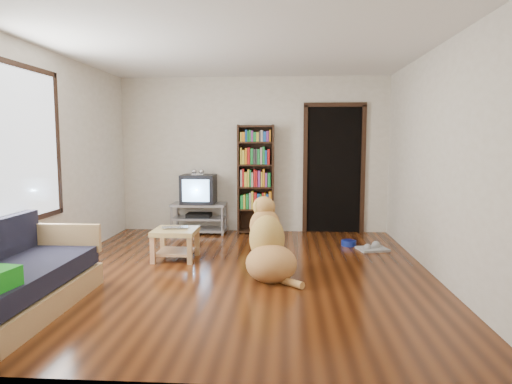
# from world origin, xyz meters

# --- Properties ---
(ground) EXTENTS (5.00, 5.00, 0.00)m
(ground) POSITION_xyz_m (0.00, 0.00, 0.00)
(ground) COLOR #56270E
(ground) RESTS_ON ground
(ceiling) EXTENTS (5.00, 5.00, 0.00)m
(ceiling) POSITION_xyz_m (0.00, 0.00, 2.60)
(ceiling) COLOR white
(ceiling) RESTS_ON ground
(wall_back) EXTENTS (4.50, 0.00, 4.50)m
(wall_back) POSITION_xyz_m (0.00, 2.50, 1.30)
(wall_back) COLOR silver
(wall_back) RESTS_ON ground
(wall_front) EXTENTS (4.50, 0.00, 4.50)m
(wall_front) POSITION_xyz_m (0.00, -2.50, 1.30)
(wall_front) COLOR silver
(wall_front) RESTS_ON ground
(wall_left) EXTENTS (0.00, 5.00, 5.00)m
(wall_left) POSITION_xyz_m (-2.25, 0.00, 1.30)
(wall_left) COLOR silver
(wall_left) RESTS_ON ground
(wall_right) EXTENTS (0.00, 5.00, 5.00)m
(wall_right) POSITION_xyz_m (2.25, 0.00, 1.30)
(wall_right) COLOR silver
(wall_right) RESTS_ON ground
(laptop) EXTENTS (0.38, 0.28, 0.03)m
(laptop) POSITION_xyz_m (-0.88, 0.49, 0.41)
(laptop) COLOR #B6B7BB
(laptop) RESTS_ON coffee_table
(dog_bowl) EXTENTS (0.22, 0.22, 0.08)m
(dog_bowl) POSITION_xyz_m (1.48, 1.45, 0.04)
(dog_bowl) COLOR navy
(dog_bowl) RESTS_ON ground
(grey_rag) EXTENTS (0.47, 0.41, 0.03)m
(grey_rag) POSITION_xyz_m (1.78, 1.20, 0.01)
(grey_rag) COLOR #A7A7A7
(grey_rag) RESTS_ON ground
(window) EXTENTS (0.03, 1.46, 1.70)m
(window) POSITION_xyz_m (-2.23, -0.50, 1.50)
(window) COLOR white
(window) RESTS_ON wall_left
(doorway) EXTENTS (1.03, 0.05, 2.19)m
(doorway) POSITION_xyz_m (1.35, 2.48, 1.12)
(doorway) COLOR black
(doorway) RESTS_ON wall_back
(tv_stand) EXTENTS (0.90, 0.45, 0.50)m
(tv_stand) POSITION_xyz_m (-0.90, 2.25, 0.27)
(tv_stand) COLOR #99999E
(tv_stand) RESTS_ON ground
(crt_tv) EXTENTS (0.55, 0.52, 0.58)m
(crt_tv) POSITION_xyz_m (-0.90, 2.27, 0.74)
(crt_tv) COLOR black
(crt_tv) RESTS_ON tv_stand
(bookshelf) EXTENTS (0.60, 0.30, 1.80)m
(bookshelf) POSITION_xyz_m (0.05, 2.34, 1.00)
(bookshelf) COLOR black
(bookshelf) RESTS_ON ground
(sofa) EXTENTS (0.80, 1.80, 0.80)m
(sofa) POSITION_xyz_m (-1.87, -1.38, 0.26)
(sofa) COLOR tan
(sofa) RESTS_ON ground
(coffee_table) EXTENTS (0.55, 0.55, 0.40)m
(coffee_table) POSITION_xyz_m (-0.88, 0.52, 0.28)
(coffee_table) COLOR tan
(coffee_table) RESTS_ON ground
(dog) EXTENTS (0.72, 1.02, 0.92)m
(dog) POSITION_xyz_m (0.36, -0.10, 0.34)
(dog) COLOR #C08549
(dog) RESTS_ON ground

